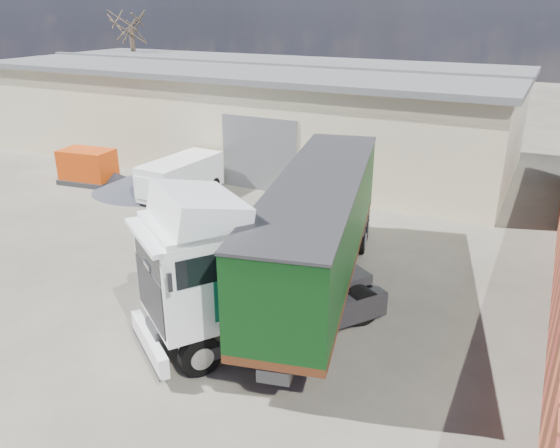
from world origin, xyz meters
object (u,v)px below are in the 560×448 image
at_px(tractor_unit, 226,277).
at_px(panel_van, 178,178).
at_px(orange_skip, 88,169).
at_px(bare_tree, 130,13).
at_px(box_trailer, 319,222).

distance_m(tractor_unit, panel_van, 12.36).
xyz_separation_m(panel_van, orange_skip, (-5.44, -0.28, -0.17)).
height_order(bare_tree, tractor_unit, bare_tree).
relative_size(bare_tree, tractor_unit, 1.41).
xyz_separation_m(bare_tree, box_trailer, (22.57, -18.09, -5.61)).
height_order(tractor_unit, orange_skip, tractor_unit).
distance_m(panel_van, orange_skip, 5.45).
distance_m(bare_tree, orange_skip, 16.71).
bearing_deg(tractor_unit, bare_tree, 169.63).
bearing_deg(tractor_unit, panel_van, 167.66).
xyz_separation_m(tractor_unit, box_trailer, (1.07, 3.67, 0.43)).
bearing_deg(orange_skip, box_trailer, -26.35).
bearing_deg(box_trailer, bare_tree, 128.12).
xyz_separation_m(box_trailer, orange_skip, (-14.87, 5.11, -1.56)).
height_order(tractor_unit, box_trailer, tractor_unit).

